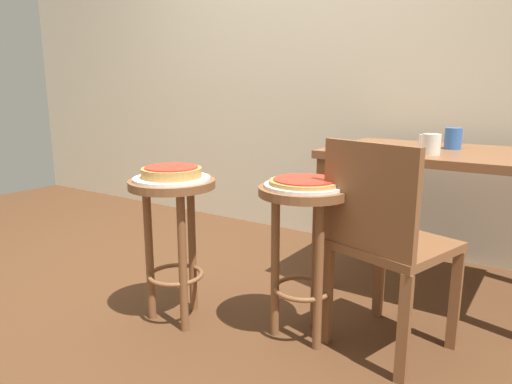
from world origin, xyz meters
TOP-DOWN VIEW (x-y plane):
  - ground_plane at (0.00, 0.00)m, footprint 6.00×6.00m
  - back_wall at (0.00, 1.65)m, footprint 6.00×0.10m
  - stool_foreground at (0.24, 0.09)m, footprint 0.37×0.37m
  - serving_plate_foreground at (0.24, 0.09)m, footprint 0.33×0.33m
  - pizza_foreground at (0.24, 0.09)m, footprint 0.26×0.26m
  - stool_middle at (0.79, 0.28)m, footprint 0.37×0.37m
  - serving_plate_middle at (0.79, 0.28)m, footprint 0.33×0.33m
  - pizza_middle at (0.79, 0.28)m, footprint 0.29×0.29m
  - dining_table at (1.12, 1.08)m, footprint 1.06×0.73m
  - cup_near_edge at (1.12, 0.87)m, footprint 0.08×0.08m
  - cup_far_edge at (1.16, 1.15)m, footprint 0.08×0.08m
  - condiment_shaker at (1.04, 1.04)m, footprint 0.04×0.04m
  - wooden_chair at (1.10, 0.35)m, footprint 0.50×0.50m

SIDE VIEW (x-z plane):
  - ground_plane at x=0.00m, z-range 0.00..0.00m
  - wooden_chair at x=1.10m, z-range 0.04..0.89m
  - stool_foreground at x=0.24m, z-range 0.15..0.81m
  - stool_middle at x=0.79m, z-range 0.15..0.81m
  - dining_table at x=1.12m, z-range 0.26..1.00m
  - serving_plate_foreground at x=0.24m, z-range 0.65..0.66m
  - serving_plate_middle at x=0.79m, z-range 0.65..0.66m
  - pizza_middle at x=0.79m, z-range 0.66..0.68m
  - pizza_foreground at x=0.24m, z-range 0.66..0.71m
  - condiment_shaker at x=1.04m, z-range 0.74..0.81m
  - cup_near_edge at x=1.12m, z-range 0.74..0.83m
  - cup_far_edge at x=1.16m, z-range 0.74..0.84m
  - back_wall at x=0.00m, z-range 0.00..3.00m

